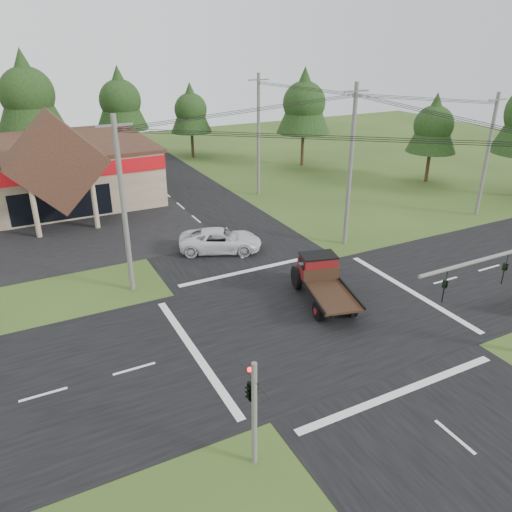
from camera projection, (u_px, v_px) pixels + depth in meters
ground at (313, 318)px, 27.56m from camera, size 120.00×120.00×0.00m
road_ns at (313, 318)px, 27.55m from camera, size 12.00×120.00×0.02m
road_ew at (313, 318)px, 27.55m from camera, size 120.00×12.00×0.02m
parking_apron at (15, 244)px, 37.12m from camera, size 28.00×14.00×0.02m
traffic_signal_corner at (252, 381)px, 17.04m from camera, size 0.53×2.48×4.40m
utility_pole_nw at (123, 206)px, 28.50m from camera, size 2.00×0.30×10.50m
utility_pole_ne at (350, 166)px, 34.98m from camera, size 2.00×0.30×11.50m
utility_pole_far at (487, 155)px, 41.09m from camera, size 2.00×0.30×10.20m
utility_pole_n at (258, 135)px, 46.40m from camera, size 2.00×0.30×11.20m
tree_row_c at (27, 91)px, 53.09m from camera, size 7.28×7.28×13.13m
tree_row_d at (120, 98)px, 58.62m from camera, size 6.16×6.16×11.11m
tree_row_e at (191, 108)px, 60.89m from camera, size 5.04×5.04×9.09m
tree_side_ne at (304, 101)px, 56.40m from camera, size 6.16×6.16×11.11m
tree_side_e_near at (434, 123)px, 50.55m from camera, size 5.04×5.04×9.09m
antique_flatbed_truck at (325, 283)px, 28.66m from camera, size 3.78×6.52×2.56m
white_pickup at (220, 240)px, 35.77m from camera, size 6.45×4.87×1.63m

